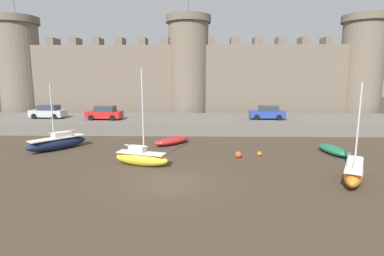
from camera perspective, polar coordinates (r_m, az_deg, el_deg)
The scene contains 13 objects.
ground_plane at distance 18.44m, azimuth -3.80°, elevation -10.39°, with size 160.00×160.00×0.00m, color #423528.
quay_road at distance 37.02m, azimuth -1.16°, elevation 0.93°, with size 63.32×10.00×1.34m, color #666059.
castle at distance 45.78m, azimuth -0.68°, elevation 10.09°, with size 57.90×6.58×18.10m.
sailboat_foreground_right at distance 21.94m, azimuth -9.66°, elevation -5.54°, with size 4.23×2.19×6.89m.
sailboat_near_channel_left at distance 20.79m, azimuth 28.44°, elevation -7.30°, with size 3.21×4.62×6.04m.
sailboat_near_channel_right at distance 28.84m, azimuth -24.22°, elevation -2.54°, with size 4.34×4.96×5.75m.
rowboat_midflat_right at distance 28.45m, azimuth -3.83°, elevation -2.41°, with size 3.74×3.76×0.70m.
rowboat_foreground_left at distance 27.45m, azimuth 25.35°, elevation -3.78°, with size 1.97×3.91×0.70m.
mooring_buoy_off_centre at distance 24.05m, azimuth 8.83°, elevation -5.04°, with size 0.51×0.51×0.51m, color #E04C1E.
mooring_buoy_mid_mud at distance 24.89m, azimuth 12.72°, elevation -4.80°, with size 0.39×0.39×0.39m, color orange.
car_quay_east at distance 40.53m, azimuth -25.73°, elevation 2.79°, with size 4.20×2.07×1.62m.
car_quay_centre_east at distance 36.72m, azimuth 14.15°, elevation 2.84°, with size 4.20×2.07×1.62m.
car_quay_west at distance 36.82m, azimuth -16.32°, elevation 2.76°, with size 4.20×2.07×1.62m.
Camera 1 is at (1.61, -17.24, 6.33)m, focal length 28.00 mm.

